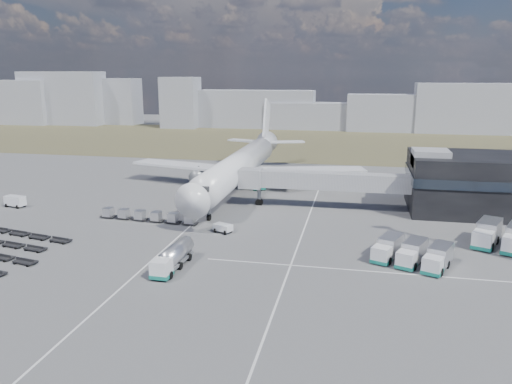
# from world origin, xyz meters

# --- Properties ---
(ground) EXTENTS (420.00, 420.00, 0.00)m
(ground) POSITION_xyz_m (0.00, 0.00, 0.00)
(ground) COLOR #565659
(ground) RESTS_ON ground
(grass_strip) EXTENTS (420.00, 90.00, 0.01)m
(grass_strip) POSITION_xyz_m (0.00, 110.00, 0.01)
(grass_strip) COLOR brown
(grass_strip) RESTS_ON ground
(lane_markings) EXTENTS (47.12, 110.00, 0.01)m
(lane_markings) POSITION_xyz_m (9.77, 3.00, 0.01)
(lane_markings) COLOR silver
(lane_markings) RESTS_ON ground
(terminal) EXTENTS (30.40, 16.40, 11.00)m
(terminal) POSITION_xyz_m (47.77, 23.96, 5.25)
(terminal) COLOR black
(terminal) RESTS_ON ground
(jet_bridge) EXTENTS (30.30, 3.80, 7.05)m
(jet_bridge) POSITION_xyz_m (15.90, 20.42, 5.05)
(jet_bridge) COLOR #939399
(jet_bridge) RESTS_ON ground
(airliner) EXTENTS (51.59, 64.53, 17.62)m
(airliner) POSITION_xyz_m (0.00, 32.38, 5.29)
(airliner) COLOR white
(airliner) RESTS_ON ground
(skyline) EXTENTS (301.69, 24.55, 24.48)m
(skyline) POSITION_xyz_m (-4.81, 148.83, 8.91)
(skyline) COLOR #989AA6
(skyline) RESTS_ON ground
(fuel_tanker) EXTENTS (2.64, 9.07, 2.91)m
(fuel_tanker) POSITION_xyz_m (1.70, -11.95, 1.45)
(fuel_tanker) COLOR white
(fuel_tanker) RESTS_ON ground
(pushback_tug) EXTENTS (3.23, 2.60, 1.32)m
(pushback_tug) POSITION_xyz_m (4.00, 3.21, 0.66)
(pushback_tug) COLOR white
(pushback_tug) RESTS_ON ground
(utility_van) EXTENTS (4.01, 2.35, 2.05)m
(utility_van) POSITION_xyz_m (-37.08, 9.98, 1.03)
(utility_van) COLOR white
(utility_van) RESTS_ON ground
(catering_truck) EXTENTS (4.30, 6.64, 2.83)m
(catering_truck) POSITION_xyz_m (3.18, 34.20, 1.45)
(catering_truck) COLOR white
(catering_truck) RESTS_ON ground
(service_trucks_near) EXTENTS (10.58, 9.44, 2.65)m
(service_trucks_near) POSITION_xyz_m (31.10, -4.24, 1.44)
(service_trucks_near) COLOR white
(service_trucks_near) RESTS_ON ground
(uld_row) EXTENTS (17.34, 2.69, 1.57)m
(uld_row) POSITION_xyz_m (-9.64, 6.41, 0.94)
(uld_row) COLOR black
(uld_row) RESTS_ON ground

